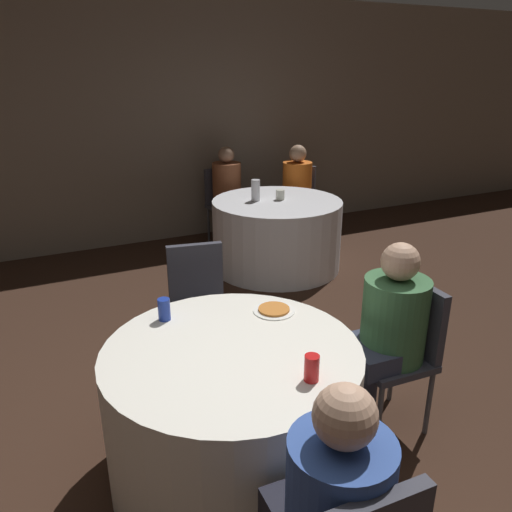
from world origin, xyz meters
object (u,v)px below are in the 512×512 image
Objects in this scene: table_near at (233,411)px; chair_near_north at (198,296)px; soda_can_red at (312,368)px; person_floral_shirt at (230,196)px; soda_can_blue at (164,309)px; chair_far_northeast at (298,195)px; person_green_jacket at (383,338)px; bottle_far at (256,190)px; person_orange_shirt at (296,193)px; chair_far_north at (223,198)px; pizza_plate_near at (274,310)px; table_far at (277,234)px; chair_near_east at (404,342)px.

chair_near_north is (0.18, 1.03, 0.17)m from table_near.
chair_near_north is 7.21× the size of soda_can_red.
person_floral_shirt is 3.35m from soda_can_blue.
chair_far_northeast is at bearing 60.51° from soda_can_red.
table_near is at bearing 90.00° from person_green_jacket.
table_near is 2.92m from bottle_far.
person_orange_shirt is (2.17, 3.14, 0.23)m from table_near.
chair_near_north and chair_far_north have the same top height.
soda_can_blue reaches higher than pizza_plate_near.
bottle_far is at bearing 79.10° from chair_far_north.
table_far is 2.71m from soda_can_blue.
pizza_plate_near is 2.48m from bottle_far.
bottle_far is at bearing 79.57° from chair_far_northeast.
person_orange_shirt is at bearing 154.76° from person_floral_shirt.
soda_can_blue is (-1.61, -2.93, 0.20)m from person_floral_shirt.
chair_far_north is 0.77× the size of person_green_jacket.
pizza_plate_near is at bearing 99.95° from person_orange_shirt.
table_far is 1.52× the size of chair_far_northeast.
pizza_plate_near is at bearing -15.97° from soda_can_blue.
person_orange_shirt is 9.47× the size of soda_can_blue.
chair_near_east is (0.86, -1.09, 0.00)m from chair_near_north.
table_near is 5.89× the size of bottle_far.
person_floral_shirt is 5.36× the size of bottle_far.
table_near is 0.95× the size of table_far.
soda_can_blue is at bearing -126.39° from bottle_far.
person_floral_shirt reaches higher than pizza_plate_near.
pizza_plate_near is at bearing -113.24° from bottle_far.
chair_far_north is at bearing 98.88° from table_far.
bottle_far reaches higher than table_near.
chair_near_east is 1.00× the size of chair_far_northeast.
table_far is 2.51m from pizza_plate_near.
soda_can_blue is at bearing 52.23° from person_floral_shirt.
person_green_jacket is at bearing 110.15° from person_orange_shirt.
person_green_jacket is (-0.52, -3.41, 0.00)m from person_floral_shirt.
soda_can_red is at bearing 64.42° from chair_far_north.
chair_near_east is 0.76× the size of person_orange_shirt.
pizza_plate_near is at bearing 99.51° from chair_far_northeast.
person_green_jacket reaches higher than chair_far_northeast.
person_floral_shirt reaches higher than person_orange_shirt.
person_orange_shirt reaches higher than chair_near_north.
bottle_far reaches higher than table_far.
chair_far_northeast is 4.19m from soda_can_red.
person_green_jacket is 0.78m from soda_can_red.
chair_far_north is 0.76× the size of person_orange_shirt.
soda_can_red is at bearing -61.25° from table_near.
person_green_jacket is at bearing -104.77° from table_far.
soda_can_red is (-0.83, -0.33, 0.26)m from chair_near_east.
chair_near_north is at bearing 103.75° from pizza_plate_near.
chair_far_northeast is at bearing 48.70° from soda_can_blue.
person_green_jacket reaches higher than soda_can_blue.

